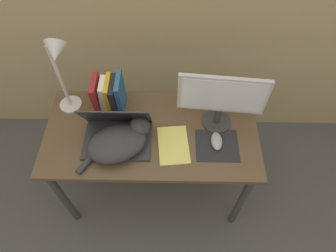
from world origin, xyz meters
name	(u,v)px	position (x,y,z in m)	size (l,w,h in m)	color
ground_plane	(154,225)	(0.00, 0.00, 0.00)	(12.00, 12.00, 0.00)	#4C4C51
desk	(152,141)	(0.00, 0.30, 0.64)	(1.20, 0.60, 0.74)	brown
laptop	(117,133)	(-0.18, 0.25, 0.79)	(0.37, 0.25, 0.24)	#2D2D33
cat	(120,141)	(-0.16, 0.19, 0.80)	(0.39, 0.33, 0.15)	#333338
external_monitor	(221,99)	(0.37, 0.37, 0.95)	(0.46, 0.16, 0.36)	#333338
mousepad	(217,145)	(0.36, 0.21, 0.74)	(0.23, 0.21, 0.00)	#232328
computer_mouse	(217,141)	(0.36, 0.23, 0.76)	(0.06, 0.11, 0.03)	#99999E
book_row	(109,95)	(-0.24, 0.48, 0.84)	(0.17, 0.16, 0.23)	maroon
desk_lamp	(59,65)	(-0.45, 0.45, 1.09)	(0.17, 0.17, 0.52)	silver
notepad	(173,145)	(0.12, 0.21, 0.74)	(0.19, 0.26, 0.01)	#E5DB6B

